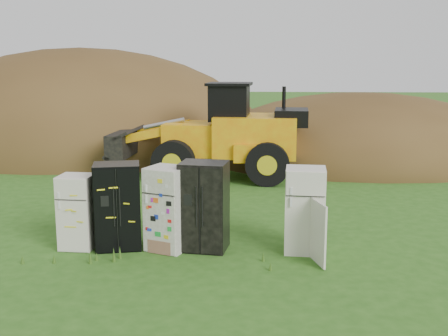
# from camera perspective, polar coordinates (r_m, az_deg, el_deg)

# --- Properties ---
(ground) EXTENTS (120.00, 120.00, 0.00)m
(ground) POSITION_cam_1_polar(r_m,az_deg,el_deg) (11.99, -3.42, -8.17)
(ground) COLOR #275316
(ground) RESTS_ON ground
(fridge_leftmost) EXTENTS (0.72, 0.70, 1.57)m
(fridge_leftmost) POSITION_cam_1_polar(r_m,az_deg,el_deg) (12.22, -14.66, -4.32)
(fridge_leftmost) COLOR beige
(fridge_leftmost) RESTS_ON ground
(fridge_black_side) EXTENTS (1.08, 0.93, 1.81)m
(fridge_black_side) POSITION_cam_1_polar(r_m,az_deg,el_deg) (12.00, -10.76, -3.82)
(fridge_black_side) COLOR black
(fridge_black_side) RESTS_ON ground
(fridge_sticker) EXTENTS (1.00, 0.97, 1.76)m
(fridge_sticker) POSITION_cam_1_polar(r_m,az_deg,el_deg) (11.75, -5.69, -4.12)
(fridge_sticker) COLOR silver
(fridge_sticker) RESTS_ON ground
(fridge_dark_mid) EXTENTS (1.05, 0.90, 1.86)m
(fridge_dark_mid) POSITION_cam_1_polar(r_m,az_deg,el_deg) (11.71, -2.04, -3.88)
(fridge_dark_mid) COLOR black
(fridge_dark_mid) RESTS_ON ground
(fridge_open_door) EXTENTS (0.86, 0.80, 1.77)m
(fridge_open_door) POSITION_cam_1_polar(r_m,az_deg,el_deg) (11.69, 8.22, -4.25)
(fridge_open_door) COLOR beige
(fridge_open_door) RESTS_ON ground
(wheel_loader) EXTENTS (6.76, 3.13, 3.19)m
(wheel_loader) POSITION_cam_1_polar(r_m,az_deg,el_deg) (18.86, -1.88, 3.83)
(wheel_loader) COLOR gold
(wheel_loader) RESTS_ON ground
(dirt_mound_right) EXTENTS (12.98, 9.52, 5.33)m
(dirt_mound_right) POSITION_cam_1_polar(r_m,az_deg,el_deg) (23.41, 13.53, 0.97)
(dirt_mound_right) COLOR #453016
(dirt_mound_right) RESTS_ON ground
(dirt_mound_left) EXTENTS (16.73, 12.55, 8.93)m
(dirt_mound_left) POSITION_cam_1_polar(r_m,az_deg,el_deg) (26.38, -14.03, 2.04)
(dirt_mound_left) COLOR #453016
(dirt_mound_left) RESTS_ON ground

